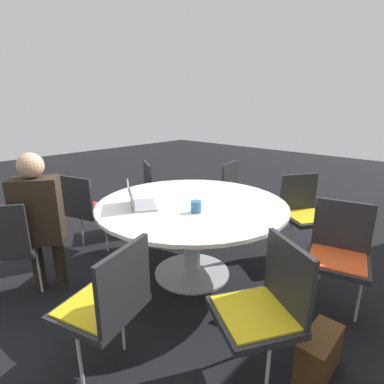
% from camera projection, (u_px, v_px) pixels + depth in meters
% --- Properties ---
extents(ground_plane, '(16.00, 16.00, 0.00)m').
position_uv_depth(ground_plane, '(192.00, 273.00, 2.91)').
color(ground_plane, black).
extents(conference_table, '(1.71, 1.71, 0.72)m').
position_uv_depth(conference_table, '(192.00, 216.00, 2.74)').
color(conference_table, '#B7B7BC').
rests_on(conference_table, ground_plane).
extents(chair_0, '(0.60, 0.60, 0.87)m').
position_uv_depth(chair_0, '(7.00, 242.00, 2.37)').
color(chair_0, '#262628').
rests_on(chair_0, ground_plane).
extents(chair_1, '(0.54, 0.53, 0.87)m').
position_uv_depth(chair_1, '(108.00, 300.00, 1.67)').
color(chair_1, '#262628').
rests_on(chair_1, ground_plane).
extents(chair_2, '(0.59, 0.59, 0.87)m').
position_uv_depth(chair_2, '(265.00, 303.00, 1.65)').
color(chair_2, '#262628').
rests_on(chair_2, ground_plane).
extents(chair_3, '(0.51, 0.53, 0.87)m').
position_uv_depth(chair_3, '(339.00, 249.00, 2.26)').
color(chair_3, '#262628').
rests_on(chair_3, ground_plane).
extents(chair_4, '(0.60, 0.59, 0.87)m').
position_uv_depth(chair_4, '(304.00, 209.00, 3.12)').
color(chair_4, '#262628').
rests_on(chair_4, ground_plane).
extents(chair_5, '(0.51, 0.49, 0.87)m').
position_uv_depth(chair_5, '(239.00, 190.00, 3.79)').
color(chair_5, '#262628').
rests_on(chair_5, ground_plane).
extents(chair_6, '(0.58, 0.59, 0.87)m').
position_uv_depth(chair_6, '(158.00, 189.00, 3.86)').
color(chair_6, '#262628').
rests_on(chair_6, ground_plane).
extents(chair_7, '(0.53, 0.54, 0.87)m').
position_uv_depth(chair_7, '(87.00, 206.00, 3.21)').
color(chair_7, '#262628').
rests_on(chair_7, ground_plane).
extents(person_0, '(0.42, 0.38, 1.22)m').
position_uv_depth(person_0, '(39.00, 214.00, 2.44)').
color(person_0, '#2D2319').
rests_on(person_0, ground_plane).
extents(laptop, '(0.38, 0.41, 0.21)m').
position_uv_depth(laptop, '(138.00, 201.00, 2.59)').
color(laptop, '#99999E').
rests_on(laptop, conference_table).
extents(coffee_cup, '(0.09, 0.09, 0.10)m').
position_uv_depth(coffee_cup, '(196.00, 207.00, 2.45)').
color(coffee_cup, '#33669E').
rests_on(coffee_cup, conference_table).
extents(handbag, '(0.36, 0.16, 0.28)m').
position_uv_depth(handbag, '(319.00, 354.00, 1.79)').
color(handbag, '#513319').
rests_on(handbag, ground_plane).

